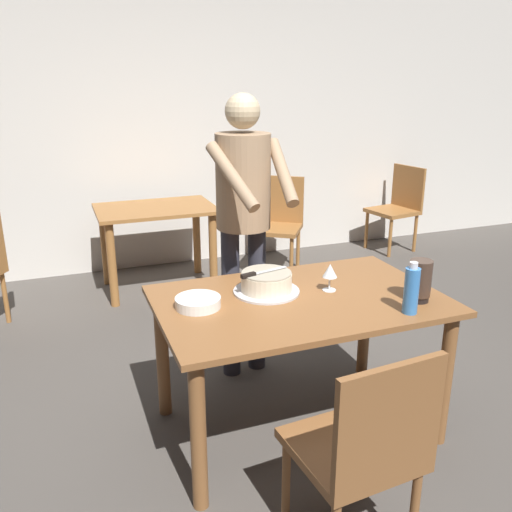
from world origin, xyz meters
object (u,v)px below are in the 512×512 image
object	(u,v)px
chair_near_side	(364,447)
background_chair_1	(278,221)
hurricane_lamp	(420,280)
person_cutting_cake	(244,207)
main_dining_table	(299,319)
cake_on_platter	(266,283)
wine_glass_near	(330,272)
water_bottle	(411,290)
cake_knife	(255,274)
plate_stack	(198,302)
background_chair_0	(398,205)
background_table	(156,225)

from	to	relation	value
chair_near_side	background_chair_1	distance (m)	3.36
hurricane_lamp	person_cutting_cake	bearing A→B (deg)	123.18
main_dining_table	chair_near_side	world-z (taller)	chair_near_side
cake_on_platter	hurricane_lamp	distance (m)	0.76
wine_glass_near	water_bottle	xyz separation A→B (m)	(0.22, -0.38, 0.01)
main_dining_table	cake_knife	xyz separation A→B (m)	(-0.20, 0.11, 0.23)
plate_stack	background_chair_0	size ratio (longest dim) A/B	0.24
main_dining_table	wine_glass_near	distance (m)	0.29
background_table	background_chair_1	xyz separation A→B (m)	(1.18, 0.08, -0.09)
chair_near_side	background_chair_0	distance (m)	4.18
water_bottle	hurricane_lamp	size ratio (longest dim) A/B	1.19
cake_on_platter	person_cutting_cake	bearing A→B (deg)	82.53
plate_stack	hurricane_lamp	bearing A→B (deg)	-16.61
water_bottle	hurricane_lamp	bearing A→B (deg)	39.42
chair_near_side	background_table	bearing A→B (deg)	93.11
background_table	hurricane_lamp	bearing A→B (deg)	-72.04
chair_near_side	background_chair_0	xyz separation A→B (m)	(2.48, 3.36, 0.00)
wine_glass_near	person_cutting_cake	distance (m)	0.71
hurricane_lamp	wine_glass_near	bearing A→B (deg)	141.11
main_dining_table	chair_near_side	bearing A→B (deg)	-98.18
cake_on_platter	background_table	bearing A→B (deg)	94.26
hurricane_lamp	background_table	size ratio (longest dim) A/B	0.21
hurricane_lamp	background_table	world-z (taller)	hurricane_lamp
cake_on_platter	background_chair_1	size ratio (longest dim) A/B	0.38
background_chair_0	background_chair_1	bearing A→B (deg)	-173.62
person_cutting_cake	background_chair_0	distance (m)	3.12
cake_on_platter	person_cutting_cake	world-z (taller)	person_cutting_cake
water_bottle	background_chair_0	xyz separation A→B (m)	(1.96, 2.88, -0.37)
plate_stack	background_chair_0	world-z (taller)	background_chair_0
background_chair_0	background_chair_1	size ratio (longest dim) A/B	1.00
background_table	chair_near_side	bearing A→B (deg)	-86.89
main_dining_table	chair_near_side	size ratio (longest dim) A/B	1.58
background_table	cake_knife	bearing A→B (deg)	-87.60
cake_knife	background_table	size ratio (longest dim) A/B	0.27
plate_stack	wine_glass_near	xyz separation A→B (m)	(0.69, -0.03, 0.08)
main_dining_table	background_chair_1	world-z (taller)	background_chair_1
cake_on_platter	cake_knife	size ratio (longest dim) A/B	1.27
hurricane_lamp	main_dining_table	bearing A→B (deg)	155.78
wine_glass_near	background_table	world-z (taller)	wine_glass_near
cake_on_platter	water_bottle	bearing A→B (deg)	-41.60
wine_glass_near	chair_near_side	size ratio (longest dim) A/B	0.16
cake_knife	wine_glass_near	bearing A→B (deg)	-10.83
water_bottle	chair_near_side	size ratio (longest dim) A/B	0.28
cake_knife	wine_glass_near	distance (m)	0.39
water_bottle	person_cutting_cake	size ratio (longest dim) A/B	0.15
cake_on_platter	plate_stack	distance (m)	0.38
hurricane_lamp	background_chair_1	distance (m)	2.66
person_cutting_cake	water_bottle	bearing A→B (deg)	-65.30
chair_near_side	background_chair_0	size ratio (longest dim) A/B	1.00
plate_stack	chair_near_side	bearing A→B (deg)	-66.78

